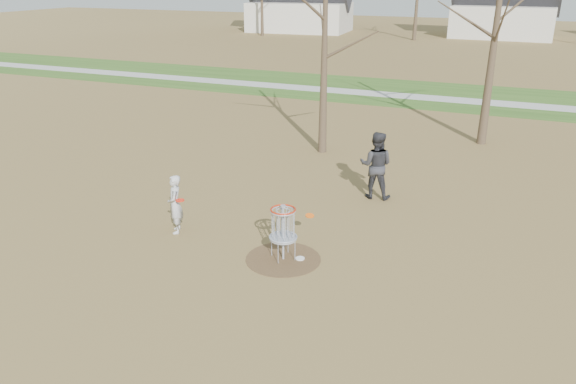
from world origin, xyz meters
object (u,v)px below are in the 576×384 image
Objects in this scene: player_throwing at (376,165)px; disc_golf_basket at (283,224)px; player_standing at (175,204)px; disc_grounded at (300,258)px.

player_throwing is 4.82m from disc_golf_basket.
disc_golf_basket is at bearing 53.81° from player_standing.
player_standing is 6.06m from player_throwing.
player_standing is 1.16× the size of disc_golf_basket.
player_standing reaches higher than disc_grounded.
player_standing reaches higher than disc_golf_basket.
disc_grounded is 0.98m from disc_golf_basket.
disc_golf_basket is (3.18, -0.33, 0.13)m from player_standing.
player_throwing reaches higher than disc_grounded.
player_throwing reaches higher than disc_golf_basket.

